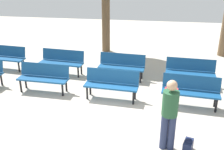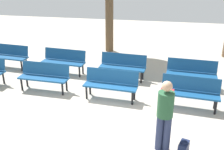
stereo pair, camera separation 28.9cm
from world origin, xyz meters
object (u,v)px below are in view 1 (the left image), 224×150
(bench_r0_c1, at_px, (44,76))
(bench_r1_c0, at_px, (5,56))
(bench_r0_c2, at_px, (112,83))
(bench_r1_c3, at_px, (190,70))
(bench_r0_c3, at_px, (191,89))
(visitor_with_backpack, at_px, (170,111))
(bench_r1_c1, at_px, (62,60))
(bench_r1_c2, at_px, (122,65))
(handbag, at_px, (188,146))

(bench_r0_c1, distance_m, bench_r1_c0, 2.75)
(bench_r0_c2, relative_size, bench_r1_c3, 1.00)
(bench_r0_c3, xyz_separation_m, visitor_with_backpack, (-0.70, -2.05, 0.43))
(visitor_with_backpack, bearing_deg, bench_r0_c3, -105.00)
(bench_r1_c0, distance_m, bench_r1_c1, 2.32)
(bench_r1_c2, bearing_deg, bench_r1_c0, -178.90)
(bench_r1_c0, height_order, visitor_with_backpack, visitor_with_backpack)
(bench_r0_c1, xyz_separation_m, visitor_with_backpack, (3.77, -2.33, 0.43))
(bench_r1_c1, xyz_separation_m, handbag, (4.12, -3.89, -0.37))
(bench_r0_c2, height_order, bench_r1_c1, same)
(bench_r1_c2, xyz_separation_m, visitor_with_backpack, (1.46, -3.70, 0.43))
(bench_r1_c0, distance_m, visitor_with_backpack, 7.19)
(bench_r1_c1, xyz_separation_m, bench_r1_c3, (4.51, -0.28, 0.00))
(bench_r1_c2, height_order, visitor_with_backpack, visitor_with_backpack)
(bench_r1_c3, xyz_separation_m, handbag, (-0.39, -3.61, -0.37))
(bench_r0_c1, bearing_deg, bench_r1_c0, 146.11)
(bench_r0_c2, distance_m, bench_r1_c1, 2.67)
(bench_r1_c1, bearing_deg, bench_r1_c3, 1.70)
(bench_r0_c1, xyz_separation_m, bench_r0_c2, (2.20, -0.18, 0.00))
(bench_r0_c3, height_order, bench_r1_c1, same)
(bench_r1_c3, relative_size, visitor_with_backpack, 0.99)
(bench_r1_c1, height_order, handbag, bench_r1_c1)
(bench_r1_c2, bearing_deg, bench_r1_c1, -178.43)
(bench_r1_c1, xyz_separation_m, bench_r1_c2, (2.21, -0.12, 0.00))
(bench_r0_c1, relative_size, bench_r1_c3, 1.00)
(bench_r0_c3, relative_size, bench_r1_c1, 1.00)
(bench_r0_c2, height_order, bench_r1_c2, same)
(bench_r0_c1, height_order, bench_r1_c3, same)
(bench_r1_c0, xyz_separation_m, bench_r1_c2, (4.52, -0.27, 0.00))
(bench_r0_c2, distance_m, bench_r1_c2, 1.55)
(bench_r1_c0, distance_m, bench_r1_c3, 6.84)
(bench_r0_c2, distance_m, handbag, 3.03)
(bench_r0_c2, bearing_deg, bench_r1_c0, 161.76)
(bench_r1_c2, bearing_deg, bench_r0_c2, -89.67)
(bench_r0_c3, height_order, bench_r1_c3, same)
(visitor_with_backpack, distance_m, handbag, 0.92)
(bench_r0_c2, xyz_separation_m, bench_r1_c1, (-2.09, 1.67, 0.00))
(bench_r0_c1, height_order, handbag, bench_r0_c1)
(bench_r0_c1, xyz_separation_m, bench_r1_c0, (-2.21, 1.64, 0.00))
(handbag, bearing_deg, bench_r0_c2, 132.43)
(visitor_with_backpack, height_order, handbag, visitor_with_backpack)
(bench_r0_c3, relative_size, bench_r1_c3, 1.01)
(bench_r0_c1, relative_size, handbag, 4.51)
(bench_r1_c3, distance_m, handbag, 3.64)
(handbag, bearing_deg, bench_r1_c3, 83.82)
(bench_r0_c2, relative_size, bench_r0_c3, 1.00)
(bench_r1_c1, distance_m, bench_r1_c3, 4.52)
(bench_r0_c3, xyz_separation_m, bench_r1_c1, (-4.37, 1.76, 0.00))
(bench_r0_c3, bearing_deg, bench_r1_c2, 148.11)
(bench_r0_c2, xyz_separation_m, bench_r1_c3, (2.42, 1.38, 0.00))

